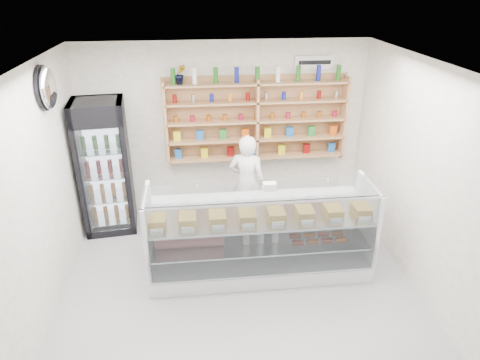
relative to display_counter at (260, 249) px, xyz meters
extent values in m
plane|color=#98989D|center=(-0.31, -0.66, -0.35)|extent=(5.00, 5.00, 0.00)
plane|color=white|center=(-0.31, -0.66, 2.45)|extent=(5.00, 5.00, 0.00)
plane|color=white|center=(-0.31, 1.84, 1.05)|extent=(4.50, 0.00, 4.50)
plane|color=white|center=(-2.56, -0.66, 1.05)|extent=(0.00, 5.00, 5.00)
plane|color=white|center=(1.94, -0.66, 1.05)|extent=(0.00, 5.00, 5.00)
cube|color=white|center=(0.00, -0.01, -0.23)|extent=(2.89, 0.82, 0.24)
cube|color=white|center=(0.00, 0.37, 0.20)|extent=(2.89, 0.05, 0.61)
cube|color=silver|center=(0.00, -0.01, 0.14)|extent=(2.78, 0.72, 0.02)
cube|color=silver|center=(0.00, -0.01, 0.50)|extent=(2.84, 0.75, 0.02)
cube|color=silver|center=(0.00, -0.41, 0.40)|extent=(2.84, 0.12, 1.01)
cube|color=silver|center=(0.00, -0.06, 0.90)|extent=(2.84, 0.57, 0.01)
imported|color=white|center=(-0.03, 1.15, 0.42)|extent=(0.66, 0.54, 1.55)
cube|color=black|center=(-2.16, 1.42, 0.68)|extent=(0.81, 0.79, 2.05)
cube|color=#260434|center=(-2.20, 1.08, 1.55)|extent=(0.72, 0.11, 0.29)
cube|color=silver|center=(-2.20, 1.06, 0.59)|extent=(0.62, 0.07, 1.62)
cube|color=tan|center=(-1.21, 1.68, 1.24)|extent=(0.04, 0.28, 1.33)
cube|color=tan|center=(0.19, 1.68, 1.24)|extent=(0.04, 0.28, 1.33)
cube|color=tan|center=(1.59, 1.68, 1.24)|extent=(0.04, 0.28, 1.33)
cube|color=tan|center=(0.19, 1.68, 0.65)|extent=(2.80, 0.28, 0.03)
cube|color=tan|center=(0.19, 1.68, 0.95)|extent=(2.80, 0.28, 0.03)
cube|color=tan|center=(0.19, 1.68, 1.25)|extent=(2.80, 0.28, 0.03)
cube|color=tan|center=(0.19, 1.68, 1.55)|extent=(2.80, 0.28, 0.03)
cube|color=tan|center=(0.19, 1.68, 1.83)|extent=(2.80, 0.28, 0.03)
imported|color=#1E6626|center=(-0.96, 1.68, 1.99)|extent=(0.19, 0.16, 0.29)
ellipsoid|color=silver|center=(-2.48, 0.54, 2.10)|extent=(0.15, 0.50, 0.50)
cube|color=white|center=(1.09, 1.81, 2.10)|extent=(0.62, 0.03, 0.20)
camera|label=1|loc=(-0.79, -4.69, 3.29)|focal=32.00mm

